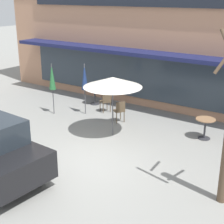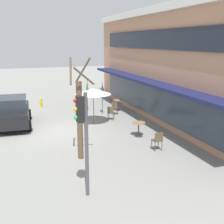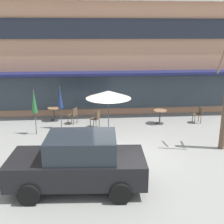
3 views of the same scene
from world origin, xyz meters
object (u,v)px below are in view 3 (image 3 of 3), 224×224
at_px(patio_umbrella_green_folded, 34,102).
at_px(patio_umbrella_cream_folded, 108,94).
at_px(cafe_chair_2, 96,118).
at_px(parked_sedan, 78,162).
at_px(patio_umbrella_corner_open, 60,98).
at_px(cafe_table_streetside, 54,112).
at_px(cafe_chair_1, 74,114).
at_px(cafe_table_near_wall, 160,115).
at_px(cafe_chair_0, 198,114).

height_order(patio_umbrella_green_folded, patio_umbrella_cream_folded, same).
bearing_deg(cafe_chair_2, patio_umbrella_green_folded, -165.54).
bearing_deg(parked_sedan, patio_umbrella_cream_folded, 74.41).
relative_size(patio_umbrella_green_folded, patio_umbrella_corner_open, 1.00).
bearing_deg(cafe_table_streetside, patio_umbrella_cream_folded, -42.86).
distance_m(cafe_table_streetside, cafe_chair_1, 1.27).
relative_size(cafe_table_near_wall, cafe_table_streetside, 1.00).
xyz_separation_m(patio_umbrella_cream_folded, parked_sedan, (-1.27, -4.56, -1.14)).
distance_m(cafe_chair_1, cafe_chair_2, 1.38).
bearing_deg(cafe_chair_0, cafe_chair_2, -176.92).
bearing_deg(parked_sedan, cafe_table_streetside, 102.29).
distance_m(cafe_table_streetside, patio_umbrella_green_folded, 2.46).
distance_m(patio_umbrella_cream_folded, parked_sedan, 4.87).
height_order(cafe_chair_0, parked_sedan, parked_sedan).
height_order(cafe_table_near_wall, cafe_chair_1, cafe_chair_1).
height_order(patio_umbrella_cream_folded, patio_umbrella_corner_open, same).
height_order(cafe_table_streetside, patio_umbrella_cream_folded, patio_umbrella_cream_folded).
bearing_deg(cafe_chair_0, cafe_chair_1, 176.55).
relative_size(cafe_table_streetside, patio_umbrella_cream_folded, 0.35).
height_order(cafe_table_near_wall, cafe_chair_2, cafe_chair_2).
bearing_deg(cafe_chair_1, cafe_chair_0, -3.45).
distance_m(patio_umbrella_green_folded, patio_umbrella_corner_open, 1.37).
bearing_deg(cafe_chair_2, patio_umbrella_cream_folded, -66.66).
relative_size(patio_umbrella_cream_folded, parked_sedan, 0.51).
bearing_deg(cafe_chair_1, cafe_chair_2, -30.86).
bearing_deg(patio_umbrella_corner_open, cafe_table_streetside, 110.74).
bearing_deg(cafe_chair_2, cafe_chair_0, 3.08).
bearing_deg(cafe_table_streetside, cafe_table_near_wall, -10.05).
bearing_deg(patio_umbrella_cream_folded, patio_umbrella_corner_open, 150.92).
relative_size(cafe_table_near_wall, patio_umbrella_green_folded, 0.35).
bearing_deg(parked_sedan, cafe_table_near_wall, 56.00).
distance_m(patio_umbrella_green_folded, parked_sedan, 5.60).
height_order(cafe_table_near_wall, patio_umbrella_cream_folded, patio_umbrella_cream_folded).
relative_size(patio_umbrella_green_folded, cafe_chair_0, 2.47).
height_order(cafe_table_streetside, patio_umbrella_green_folded, patio_umbrella_green_folded).
bearing_deg(patio_umbrella_green_folded, cafe_chair_1, 40.06).
height_order(cafe_chair_1, cafe_chair_2, same).
relative_size(patio_umbrella_cream_folded, cafe_chair_1, 2.47).
xyz_separation_m(cafe_table_near_wall, cafe_chair_2, (-3.45, -0.33, 0.01)).
bearing_deg(cafe_chair_2, cafe_chair_1, 149.14).
distance_m(patio_umbrella_green_folded, cafe_chair_1, 2.52).
distance_m(cafe_table_streetside, patio_umbrella_cream_folded, 4.16).
xyz_separation_m(cafe_table_near_wall, cafe_chair_1, (-4.63, 0.38, 0.01)).
xyz_separation_m(cafe_table_near_wall, patio_umbrella_corner_open, (-5.23, -0.32, 1.11)).
height_order(cafe_chair_1, parked_sedan, parked_sedan).
height_order(patio_umbrella_cream_folded, cafe_chair_0, patio_umbrella_cream_folded).
height_order(patio_umbrella_corner_open, cafe_chair_0, patio_umbrella_corner_open).
bearing_deg(patio_umbrella_corner_open, patio_umbrella_green_folded, -146.30).
height_order(patio_umbrella_corner_open, cafe_chair_1, patio_umbrella_corner_open).
bearing_deg(parked_sedan, cafe_chair_1, 94.08).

